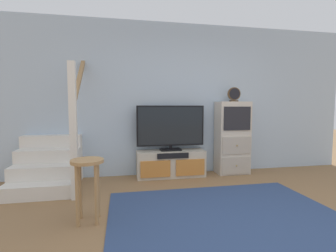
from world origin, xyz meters
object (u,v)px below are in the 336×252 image
at_px(media_console, 171,164).
at_px(side_cabinet, 232,138).
at_px(television, 171,127).
at_px(desk_clock, 234,94).
at_px(bar_stool_near, 88,175).

bearing_deg(media_console, side_cabinet, 0.51).
xyz_separation_m(television, side_cabinet, (1.15, -0.01, -0.22)).
bearing_deg(media_console, desk_clock, -0.24).
bearing_deg(side_cabinet, television, 179.32).
bearing_deg(bar_stool_near, side_cabinet, 32.50).
relative_size(media_console, desk_clock, 4.63).
distance_m(television, side_cabinet, 1.17).
xyz_separation_m(television, desk_clock, (1.16, -0.03, 0.57)).
xyz_separation_m(television, bar_stool_near, (-1.19, -1.51, -0.37)).
height_order(television, desk_clock, desk_clock).
height_order(television, side_cabinet, side_cabinet).
xyz_separation_m(side_cabinet, bar_stool_near, (-2.34, -1.49, -0.15)).
bearing_deg(media_console, bar_stool_near, -128.86).
bearing_deg(side_cabinet, desk_clock, -66.88).
bearing_deg(desk_clock, media_console, 179.76).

